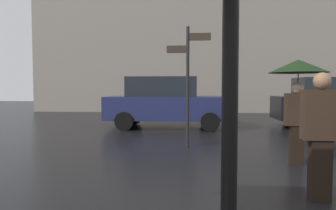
% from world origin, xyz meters
% --- Properties ---
extents(pedestrian_with_umbrella, '(1.12, 1.12, 2.03)m').
position_xyz_m(pedestrian_with_umbrella, '(1.78, 3.46, 1.66)').
color(pedestrian_with_umbrella, black).
rests_on(pedestrian_with_umbrella, ground).
extents(pedestrian_with_bag, '(0.52, 0.24, 1.69)m').
position_xyz_m(pedestrian_with_bag, '(1.47, 1.50, 0.96)').
color(pedestrian_with_bag, black).
rests_on(pedestrian_with_bag, ground).
extents(parked_car_left, '(4.54, 2.04, 1.87)m').
position_xyz_m(parked_car_left, '(-1.18, 8.88, 0.96)').
color(parked_car_left, '#1E234C').
rests_on(parked_car_left, ground).
extents(street_signpost, '(1.08, 0.08, 2.98)m').
position_xyz_m(street_signpost, '(-0.35, 5.07, 1.81)').
color(street_signpost, black).
rests_on(street_signpost, ground).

